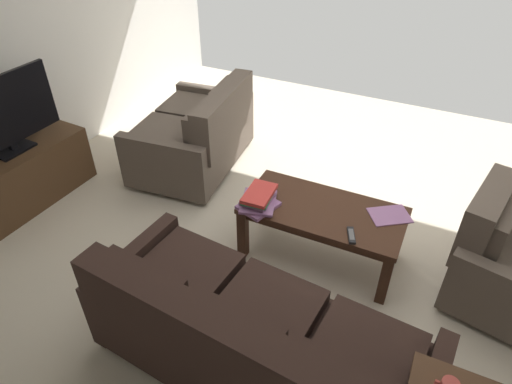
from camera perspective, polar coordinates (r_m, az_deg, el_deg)
ground_plane at (r=3.75m, az=7.28°, el=-6.22°), size 5.71×5.80×0.01m
wall_right at (r=4.61m, az=-28.73°, el=18.05°), size 0.12×5.80×2.75m
sofa_main at (r=2.66m, az=-0.58°, el=-18.55°), size 2.03×1.01×0.85m
loveseat_near at (r=4.45m, az=-7.48°, el=7.27°), size 0.98×1.33×0.86m
coffee_table at (r=3.36m, az=8.47°, el=-3.07°), size 1.18×0.57×0.48m
tv_stand at (r=4.49m, az=-27.37°, el=1.85°), size 0.53×1.18×0.53m
flat_tv at (r=4.22m, az=-29.63°, el=8.45°), size 0.22×1.00×0.64m
book_stack at (r=3.27m, az=0.30°, el=-0.97°), size 0.32×0.36×0.13m
tv_remote at (r=3.12m, az=11.99°, el=-5.40°), size 0.10×0.16×0.02m
loose_magazine at (r=3.36m, az=16.59°, el=-2.85°), size 0.35×0.33×0.01m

